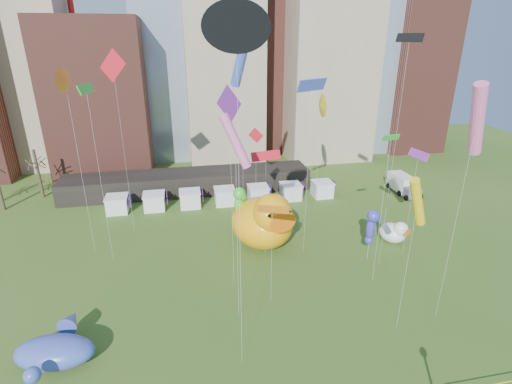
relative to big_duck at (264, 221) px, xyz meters
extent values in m
cube|color=gray|center=(-33.92, 39.35, 17.67)|extent=(14.00, 12.00, 42.00)
cube|color=brown|center=(-21.92, 33.35, 9.67)|extent=(16.00, 14.00, 26.00)
cube|color=#8C9EB2|center=(-9.92, 41.35, 24.17)|extent=(12.00, 12.00, 55.00)
cube|color=gray|center=(0.08, 37.35, 13.67)|extent=(14.00, 14.00, 34.00)
cube|color=gray|center=(20.08, 35.35, 11.67)|extent=(16.00, 14.00, 30.00)
cube|color=#8C9EB2|center=(30.08, 39.35, 20.67)|extent=(14.00, 12.00, 48.00)
cube|color=brown|center=(40.08, 37.35, 14.67)|extent=(12.00, 12.00, 36.00)
cube|color=black|center=(-7.92, 19.35, -1.73)|extent=(38.00, 6.00, 3.20)
cube|color=white|center=(-17.92, 13.35, -2.23)|extent=(2.80, 2.80, 2.20)
cube|color=red|center=(-16.12, 13.35, -1.73)|extent=(0.08, 1.40, 1.60)
cube|color=white|center=(-12.92, 13.35, -2.23)|extent=(2.80, 2.80, 2.20)
cube|color=red|center=(-11.12, 13.35, -1.73)|extent=(0.08, 1.40, 1.60)
cube|color=white|center=(-7.92, 13.35, -2.23)|extent=(2.80, 2.80, 2.20)
cube|color=red|center=(-6.12, 13.35, -1.73)|extent=(0.08, 1.40, 1.60)
cube|color=white|center=(-2.92, 13.35, -2.23)|extent=(2.80, 2.80, 2.20)
cube|color=red|center=(-1.12, 13.35, -1.73)|extent=(0.08, 1.40, 1.60)
cube|color=white|center=(2.08, 13.35, -2.23)|extent=(2.80, 2.80, 2.20)
cube|color=red|center=(3.88, 13.35, -1.73)|extent=(0.08, 1.40, 1.60)
cube|color=white|center=(7.08, 13.35, -2.23)|extent=(2.80, 2.80, 2.20)
cube|color=red|center=(8.88, 13.35, -1.73)|extent=(0.08, 1.40, 1.60)
cube|color=white|center=(12.08, 13.35, -2.23)|extent=(2.80, 2.80, 2.20)
cube|color=red|center=(13.88, 13.35, -1.73)|extent=(0.08, 1.40, 1.60)
cylinder|color=#382B21|center=(-29.92, 21.35, 0.42)|extent=(0.44, 0.44, 7.50)
ellipsoid|color=#FEA50C|center=(-0.14, 0.54, -0.49)|extent=(8.65, 9.51, 5.67)
ellipsoid|color=#FEA50C|center=(-0.92, 3.57, -0.64)|extent=(2.18, 1.88, 2.30)
sphere|color=#FEA50C|center=(0.49, -1.92, 1.79)|extent=(5.19, 5.19, 4.26)
cone|color=orange|center=(0.94, -3.67, 1.65)|extent=(2.75, 2.44, 2.34)
sphere|color=white|center=(-0.35, -3.35, 2.36)|extent=(0.77, 0.77, 0.77)
sphere|color=white|center=(1.92, -2.76, 2.36)|extent=(0.77, 0.77, 0.77)
sphere|color=black|center=(-0.26, -3.70, 2.36)|extent=(0.38, 0.38, 0.38)
sphere|color=black|center=(2.01, -3.11, 2.36)|extent=(0.38, 0.38, 0.38)
ellipsoid|color=white|center=(15.24, -1.81, -2.18)|extent=(3.80, 4.06, 2.28)
ellipsoid|color=white|center=(14.75, -0.65, -2.24)|extent=(0.93, 0.84, 0.93)
sphere|color=white|center=(15.63, -2.76, -1.26)|extent=(2.25, 2.25, 1.72)
cone|color=orange|center=(15.91, -3.43, -1.32)|extent=(1.17, 1.08, 0.94)
sphere|color=white|center=(15.38, -3.37, -1.04)|extent=(0.31, 0.31, 0.31)
sphere|color=white|center=(16.25, -3.01, -1.04)|extent=(0.31, 0.31, 0.31)
sphere|color=black|center=(15.43, -3.51, -1.04)|extent=(0.15, 0.15, 0.15)
sphere|color=black|center=(16.31, -3.15, -1.04)|extent=(0.15, 0.15, 0.15)
cylinder|color=silver|center=(-2.57, 1.77, -0.99)|extent=(0.03, 0.03, 4.67)
ellipsoid|color=green|center=(-2.57, 1.77, 1.34)|extent=(1.33, 1.18, 2.86)
sphere|color=green|center=(-2.57, 1.62, 2.88)|extent=(1.79, 1.79, 1.46)
cone|color=green|center=(-2.57, 0.96, 2.80)|extent=(0.73, 1.01, 0.51)
sphere|color=green|center=(-2.57, 1.82, -0.30)|extent=(1.02, 1.02, 1.02)
cylinder|color=silver|center=(10.58, -4.94, -1.41)|extent=(0.03, 0.03, 3.84)
ellipsoid|color=#3938A9|center=(10.58, -4.94, 0.51)|extent=(1.28, 1.16, 2.67)
sphere|color=#3938A9|center=(10.58, -5.09, 1.94)|extent=(1.75, 1.75, 1.36)
cone|color=#3938A9|center=(10.58, -5.71, 1.87)|extent=(0.74, 0.96, 0.48)
sphere|color=#3938A9|center=(10.58, -4.89, -1.02)|extent=(0.95, 0.95, 0.95)
ellipsoid|color=#523CA4|center=(-18.84, -14.10, -2.21)|extent=(6.23, 4.00, 2.23)
cone|color=#523CA4|center=(-18.35, -11.02, -1.87)|extent=(1.83, 2.01, 1.56)
sphere|color=#523CA4|center=(-19.30, -16.97, -1.31)|extent=(1.12, 1.12, 1.12)
cube|color=white|center=(25.04, 12.87, -1.82)|extent=(2.34, 4.86, 2.43)
cube|color=#595960|center=(25.05, 9.76, -2.31)|extent=(2.24, 1.75, 1.55)
cylinder|color=black|center=(23.83, 11.12, -2.89)|extent=(0.24, 0.87, 0.87)
cylinder|color=black|center=(26.26, 11.12, -2.89)|extent=(0.24, 0.87, 0.87)
cylinder|color=black|center=(23.83, 14.42, -2.89)|extent=(0.24, 0.87, 0.87)
cylinder|color=black|center=(26.26, 14.43, -2.89)|extent=(0.24, 0.87, 0.87)
cylinder|color=silver|center=(1.05, 9.93, 2.10)|extent=(0.02, 0.02, 10.84)
cube|color=red|center=(1.05, 9.93, 7.52)|extent=(2.09, 0.30, 2.10)
cylinder|color=silver|center=(12.22, -14.77, 5.26)|extent=(0.02, 0.02, 17.18)
cylinder|color=pink|center=(12.22, -14.77, 13.85)|extent=(3.18, 2.77, 5.59)
cylinder|color=silver|center=(-5.30, -16.64, 8.25)|extent=(0.02, 0.02, 23.14)
cone|color=black|center=(-5.30, -16.64, 19.82)|extent=(2.71, 1.11, 2.73)
cylinder|color=silver|center=(9.23, -8.81, 3.99)|extent=(0.02, 0.02, 14.64)
cube|color=green|center=(9.23, -8.81, 11.31)|extent=(1.65, 0.53, 0.52)
cylinder|color=silver|center=(8.05, -15.46, 2.40)|extent=(0.02, 0.02, 11.45)
cylinder|color=yellow|center=(8.05, -15.46, 8.13)|extent=(2.52, 1.69, 4.17)
cylinder|color=silver|center=(-1.45, 5.56, 7.03)|extent=(0.02, 0.02, 20.71)
cylinder|color=blue|center=(-1.45, 5.56, 17.39)|extent=(2.58, 4.06, 6.68)
cylinder|color=silver|center=(-19.19, 2.85, 6.09)|extent=(0.02, 0.02, 18.84)
cone|color=orange|center=(-19.19, 2.85, 15.51)|extent=(0.65, 2.45, 2.43)
cylinder|color=silver|center=(-4.44, -6.31, 5.45)|extent=(0.02, 0.02, 17.56)
cube|color=purple|center=(-4.44, -6.31, 14.23)|extent=(2.38, 2.10, 3.14)
cylinder|color=silver|center=(-15.21, 7.01, 6.62)|extent=(0.02, 0.02, 19.89)
cube|color=red|center=(-15.21, 7.01, 16.56)|extent=(3.02, 1.93, 3.56)
cylinder|color=silver|center=(-4.74, -11.47, 4.50)|extent=(0.02, 0.02, 15.65)
cylinder|color=pink|center=(-4.74, -11.47, 12.32)|extent=(2.47, 1.68, 4.10)
cylinder|color=silver|center=(11.21, -6.35, 8.00)|extent=(0.02, 0.02, 22.65)
cube|color=black|center=(11.21, -6.35, 19.33)|extent=(1.61, 2.14, 0.73)
cylinder|color=silver|center=(-16.87, 0.42, 5.81)|extent=(0.02, 0.02, 18.28)
cube|color=green|center=(-16.87, 0.42, 14.95)|extent=(1.07, 2.93, 0.90)
cylinder|color=silver|center=(9.25, 8.45, 4.00)|extent=(0.02, 0.02, 14.65)
cone|color=yellow|center=(9.25, 8.45, 11.33)|extent=(0.75, 2.90, 2.87)
cylinder|color=silver|center=(4.07, -2.36, 5.90)|extent=(0.02, 0.02, 18.46)
cube|color=blue|center=(4.07, -2.36, 15.13)|extent=(3.59, 2.41, 1.17)
cylinder|color=silver|center=(-1.47, -9.80, 1.29)|extent=(0.02, 0.02, 9.22)
cube|color=orange|center=(-1.47, -9.80, 5.90)|extent=(2.60, 1.26, 0.81)
cylinder|color=silver|center=(15.12, -4.57, 2.46)|extent=(0.02, 0.02, 11.57)
cube|color=purple|center=(15.12, -4.57, 8.25)|extent=(0.70, 2.77, 0.85)
cylinder|color=silver|center=(-0.29, -1.98, 2.46)|extent=(0.02, 0.02, 11.57)
cube|color=red|center=(-0.29, -1.98, 8.24)|extent=(3.16, 0.97, 0.96)
camera|label=1|loc=(-8.58, -38.48, 19.21)|focal=27.00mm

